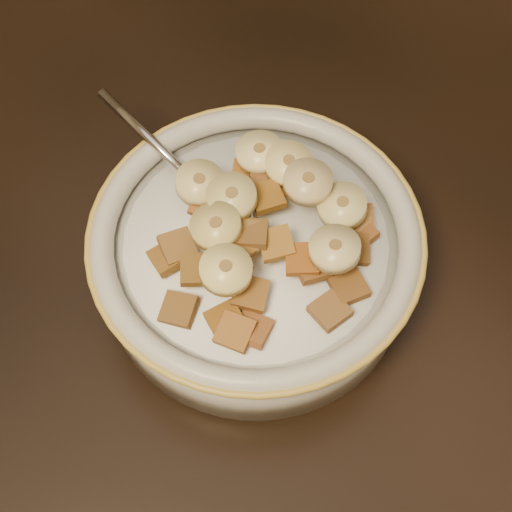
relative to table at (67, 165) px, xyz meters
The scene contains 43 objects.
floor 0.78m from the table, ahead, with size 4.00×4.50×0.10m, color #422816.
table is the anchor object (origin of this frame).
cereal_bowl 0.19m from the table, ahead, with size 0.20×0.20×0.05m, color beige.
milk 0.20m from the table, ahead, with size 0.17×0.17×0.00m, color white.
spoon 0.17m from the table, ahead, with size 0.04×0.05×0.01m, color silver.
cereal_square_0 0.22m from the table, 11.64° to the right, with size 0.02×0.02×0.01m, color olive.
cereal_square_1 0.23m from the table, 11.34° to the right, with size 0.02×0.02×0.01m, color olive.
cereal_square_2 0.21m from the table, ahead, with size 0.02×0.02×0.01m, color brown.
cereal_square_3 0.20m from the table, ahead, with size 0.02×0.02×0.01m, color brown.
cereal_square_4 0.23m from the table, ahead, with size 0.02×0.02×0.01m, color #8E5D25.
cereal_square_5 0.25m from the table, 10.03° to the left, with size 0.02×0.02×0.01m, color brown.
cereal_square_6 0.23m from the table, 16.99° to the right, with size 0.02×0.02×0.01m, color brown.
cereal_square_7 0.18m from the table, ahead, with size 0.02×0.02×0.01m, color brown.
cereal_square_8 0.18m from the table, 15.21° to the right, with size 0.02×0.02×0.01m, color brown.
cereal_square_9 0.25m from the table, ahead, with size 0.02×0.02×0.01m, color brown.
cereal_square_10 0.20m from the table, 15.48° to the right, with size 0.02×0.02×0.01m, color brown.
cereal_square_11 0.26m from the table, ahead, with size 0.02×0.02×0.01m, color #623211.
cereal_square_12 0.24m from the table, ahead, with size 0.02×0.02×0.01m, color brown.
cereal_square_13 0.21m from the table, 22.05° to the right, with size 0.02×0.02×0.01m, color brown.
cereal_square_14 0.27m from the table, ahead, with size 0.02×0.02×0.01m, color brown.
cereal_square_15 0.25m from the table, ahead, with size 0.02×0.02×0.01m, color brown.
cereal_square_16 0.18m from the table, 19.70° to the left, with size 0.02×0.02×0.01m, color brown.
cereal_square_17 0.21m from the table, ahead, with size 0.02×0.02×0.01m, color brown.
cereal_square_18 0.27m from the table, ahead, with size 0.02×0.02×0.01m, color brown.
cereal_square_19 0.24m from the table, 17.12° to the right, with size 0.02×0.02×0.01m, color #935F2B.
cereal_square_20 0.18m from the table, 18.03° to the right, with size 0.02×0.02×0.01m, color #8D581A.
cereal_square_21 0.25m from the table, 10.11° to the left, with size 0.02×0.02×0.01m, color #965D34.
cereal_square_22 0.25m from the table, ahead, with size 0.02×0.02×0.01m, color brown.
cereal_square_23 0.21m from the table, ahead, with size 0.02×0.02×0.01m, color brown.
cereal_square_24 0.17m from the table, ahead, with size 0.02×0.02×0.01m, color brown.
cereal_square_25 0.20m from the table, ahead, with size 0.02×0.02×0.01m, color brown.
cereal_square_26 0.24m from the table, 14.69° to the right, with size 0.02×0.02×0.01m, color #9C6338.
cereal_square_27 0.19m from the table, 16.87° to the left, with size 0.02×0.02×0.01m, color brown.
cereal_square_28 0.25m from the table, ahead, with size 0.02×0.02×0.01m, color brown.
banana_slice_0 0.17m from the table, ahead, with size 0.03×0.03×0.01m, color beige.
banana_slice_1 0.19m from the table, 14.06° to the left, with size 0.03×0.03×0.01m, color beige.
banana_slice_2 0.23m from the table, ahead, with size 0.03×0.03×0.01m, color tan.
banana_slice_3 0.20m from the table, ahead, with size 0.03×0.03×0.01m, color #E7D582.
banana_slice_4 0.21m from the table, 12.93° to the left, with size 0.03×0.03×0.01m, color beige.
banana_slice_5 0.22m from the table, 13.04° to the right, with size 0.03×0.03×0.01m, color #FCE58A.
banana_slice_6 0.20m from the table, ahead, with size 0.03×0.03×0.01m, color #ECCC7C.
banana_slice_7 0.25m from the table, ahead, with size 0.03×0.03×0.01m, color #FEEFA2.
banana_slice_8 0.26m from the table, ahead, with size 0.03×0.03×0.01m, color beige.
Camera 1 is at (0.33, -0.20, 1.19)m, focal length 50.00 mm.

